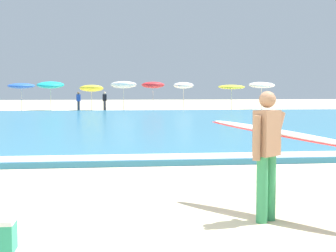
{
  "coord_description": "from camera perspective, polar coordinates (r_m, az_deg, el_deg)",
  "views": [
    {
      "loc": [
        -0.82,
        -5.94,
        1.75
      ],
      "look_at": [
        0.27,
        2.87,
        1.1
      ],
      "focal_mm": 53.33,
      "sensor_mm": 36.0,
      "label": 1
    }
  ],
  "objects": [
    {
      "name": "beach_umbrella_7",
      "position": [
        42.0,
        7.26,
        4.44
      ],
      "size": [
        2.21,
        2.22,
        2.18
      ],
      "color": "beige",
      "rests_on": "ground"
    },
    {
      "name": "beach_umbrella_4",
      "position": [
        40.94,
        -5.1,
        4.72
      ],
      "size": [
        2.13,
        2.16,
        2.49
      ],
      "color": "beige",
      "rests_on": "ground"
    },
    {
      "name": "beach_umbrella_2",
      "position": [
        42.88,
        -13.28,
        4.59
      ],
      "size": [
        2.26,
        2.3,
        2.52
      ],
      "color": "beige",
      "rests_on": "ground"
    },
    {
      "name": "beach_umbrella_6",
      "position": [
        42.49,
        1.78,
        4.66
      ],
      "size": [
        1.72,
        1.74,
        2.41
      ],
      "color": "beige",
      "rests_on": "ground"
    },
    {
      "name": "surf_foam",
      "position": [
        11.93,
        -3.06,
        -3.55
      ],
      "size": [
        120.0,
        1.02,
        0.01
      ],
      "primitive_type": "cube",
      "color": "white",
      "rests_on": "sea"
    },
    {
      "name": "beachgoer_near_row_mid",
      "position": [
        40.35,
        -7.26,
        2.87
      ],
      "size": [
        0.32,
        0.2,
        1.58
      ],
      "color": "#383842",
      "rests_on": "ground"
    },
    {
      "name": "beach_umbrella_8",
      "position": [
        44.3,
        10.65,
        4.62
      ],
      "size": [
        2.26,
        2.3,
        2.49
      ],
      "color": "beige",
      "rests_on": "ground"
    },
    {
      "name": "beach_umbrella_5",
      "position": [
        41.07,
        -1.73,
        4.71
      ],
      "size": [
        1.89,
        1.9,
        2.41
      ],
      "color": "beige",
      "rests_on": "ground"
    },
    {
      "name": "beachgoer_near_row_left",
      "position": [
        39.21,
        -10.19,
        2.8
      ],
      "size": [
        0.32,
        0.2,
        1.58
      ],
      "color": "#383842",
      "rests_on": "ground"
    },
    {
      "name": "ground_plane",
      "position": [
        6.25,
        0.79,
        -12.07
      ],
      "size": [
        160.0,
        160.0,
        0.0
      ],
      "primitive_type": "plane",
      "color": "beige"
    },
    {
      "name": "sea",
      "position": [
        25.26,
        -5.2,
        0.36
      ],
      "size": [
        120.0,
        28.0,
        0.14
      ],
      "primitive_type": "cube",
      "color": "teal",
      "rests_on": "ground"
    },
    {
      "name": "beach_umbrella_1",
      "position": [
        42.05,
        -16.43,
        4.41
      ],
      "size": [
        2.16,
        2.18,
        2.3
      ],
      "color": "beige",
      "rests_on": "ground"
    },
    {
      "name": "surfer_with_board",
      "position": [
        6.9,
        12.47,
        -1.84
      ],
      "size": [
        1.94,
        2.38,
        1.73
      ],
      "color": "#338E56",
      "rests_on": "ground"
    },
    {
      "name": "beach_umbrella_3",
      "position": [
        42.79,
        -8.74,
        4.28
      ],
      "size": [
        2.01,
        2.05,
        2.21
      ],
      "color": "beige",
      "rests_on": "ground"
    }
  ]
}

